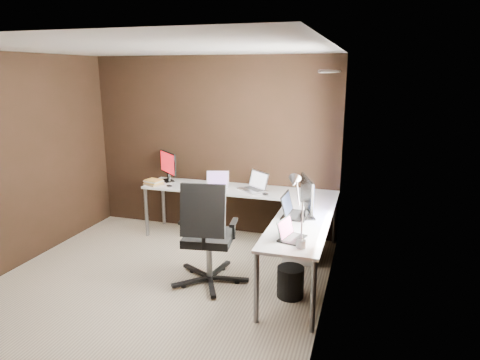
% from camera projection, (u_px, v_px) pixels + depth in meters
% --- Properties ---
extents(room, '(3.60, 3.60, 2.50)m').
position_uv_depth(room, '(185.00, 172.00, 4.39)').
color(room, beige).
rests_on(room, ground).
extents(desk, '(2.65, 2.25, 0.73)m').
position_uv_depth(desk, '(256.00, 205.00, 5.30)').
color(desk, white).
rests_on(desk, ground).
extents(drawer_pedestal, '(0.42, 0.50, 0.60)m').
position_uv_depth(drawer_pedestal, '(303.00, 235.00, 5.32)').
color(drawer_pedestal, white).
rests_on(drawer_pedestal, ground).
extents(monitor_left, '(0.39, 0.34, 0.43)m').
position_uv_depth(monitor_left, '(168.00, 165.00, 6.17)').
color(monitor_left, black).
rests_on(monitor_left, desk).
extents(monitor_right, '(0.22, 0.52, 0.45)m').
position_uv_depth(monitor_right, '(307.00, 195.00, 4.61)').
color(monitor_right, black).
rests_on(monitor_right, desk).
extents(laptop_white, '(0.36, 0.30, 0.21)m').
position_uv_depth(laptop_white, '(218.00, 183.00, 5.91)').
color(laptop_white, white).
rests_on(laptop_white, desk).
extents(laptop_silver, '(0.46, 0.44, 0.25)m').
position_uv_depth(laptop_silver, '(255.00, 186.00, 5.74)').
color(laptop_silver, silver).
rests_on(laptop_silver, desk).
extents(laptop_black_big, '(0.28, 0.38, 0.25)m').
position_uv_depth(laptop_black_big, '(292.00, 211.00, 4.72)').
color(laptop_black_big, black).
rests_on(laptop_black_big, desk).
extents(laptop_black_small, '(0.27, 0.32, 0.19)m').
position_uv_depth(laptop_black_small, '(290.00, 234.00, 4.07)').
color(laptop_black_small, black).
rests_on(laptop_black_small, desk).
extents(book_stack, '(0.30, 0.28, 0.08)m').
position_uv_depth(book_stack, '(154.00, 182.00, 6.01)').
color(book_stack, tan).
rests_on(book_stack, desk).
extents(mouse_left, '(0.09, 0.06, 0.03)m').
position_uv_depth(mouse_left, '(169.00, 186.00, 5.89)').
color(mouse_left, black).
rests_on(mouse_left, desk).
extents(mouse_corner, '(0.09, 0.06, 0.03)m').
position_uv_depth(mouse_corner, '(265.00, 194.00, 5.50)').
color(mouse_corner, black).
rests_on(mouse_corner, desk).
extents(desk_lamp, '(0.20, 0.24, 0.66)m').
position_uv_depth(desk_lamp, '(296.00, 201.00, 3.85)').
color(desk_lamp, slate).
rests_on(desk_lamp, desk).
extents(office_chair, '(0.66, 0.67, 1.19)m').
position_uv_depth(office_chair, '(208.00, 254.00, 4.66)').
color(office_chair, black).
rests_on(office_chair, ground).
extents(wastebasket, '(0.34, 0.34, 0.32)m').
position_uv_depth(wastebasket, '(290.00, 282.00, 4.43)').
color(wastebasket, black).
rests_on(wastebasket, ground).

